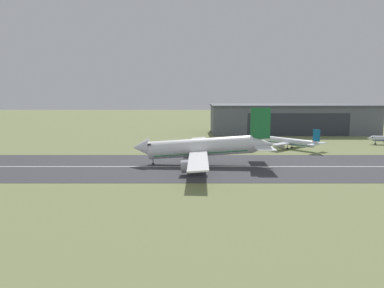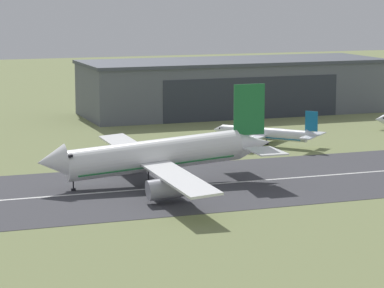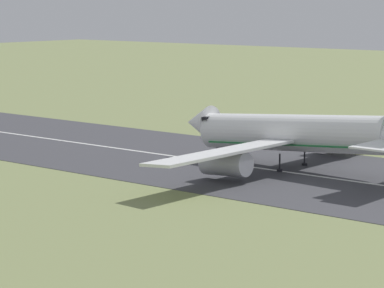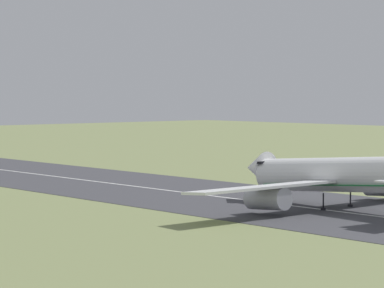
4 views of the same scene
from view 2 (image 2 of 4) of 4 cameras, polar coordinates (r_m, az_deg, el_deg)
runway_strip at (r=161.28m, az=-0.24°, el=-2.66°), size 511.43×40.07×0.06m
runway_centreline at (r=161.27m, az=-0.24°, el=-2.64°), size 460.28×0.70×0.01m
hangar_building at (r=257.39m, az=2.57°, el=3.64°), size 85.35×29.03×15.09m
airplane_landing at (r=161.40m, az=-2.26°, el=-0.77°), size 43.60×59.78×17.54m
airplane_parked_centre at (r=203.26m, az=4.60°, el=0.64°), size 21.92×23.09×8.48m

